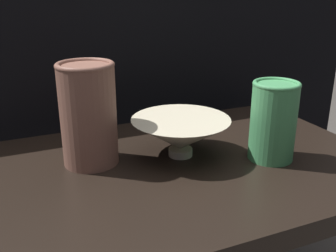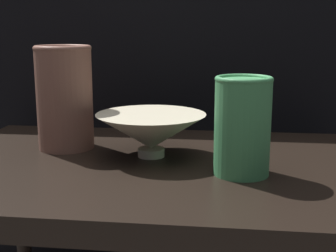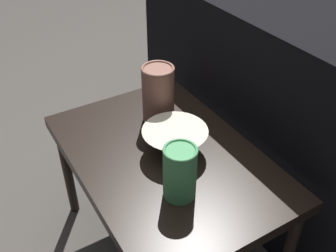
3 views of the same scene
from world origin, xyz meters
name	(u,v)px [view 3 (image 3 of 3)]	position (x,y,z in m)	size (l,w,h in m)	color
ground_plane	(166,246)	(0.00, 0.00, 0.00)	(8.00, 8.00, 0.00)	#4C4742
table	(165,165)	(0.00, 0.00, 0.42)	(0.79, 0.54, 0.47)	black
couch_backdrop	(294,116)	(0.00, 0.57, 0.41)	(1.43, 0.50, 0.82)	black
bowl	(174,138)	(0.00, 0.03, 0.52)	(0.21, 0.21, 0.08)	beige
vase_textured_left	(158,93)	(-0.18, 0.08, 0.57)	(0.11, 0.11, 0.20)	brown
vase_colorful_right	(180,172)	(0.17, -0.05, 0.55)	(0.09, 0.09, 0.16)	#47995B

